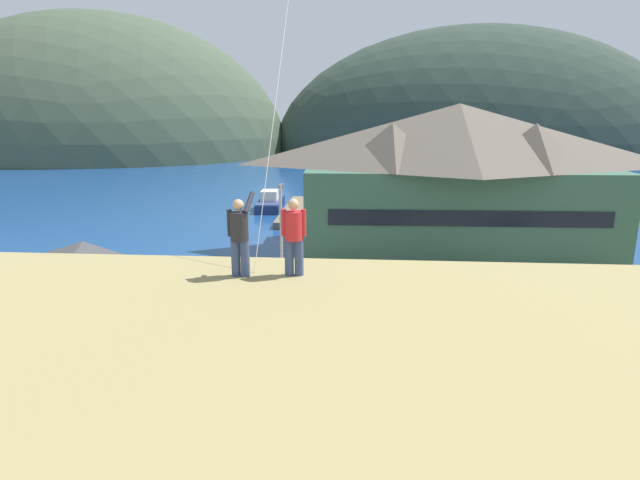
{
  "coord_description": "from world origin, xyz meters",
  "views": [
    {
      "loc": [
        2.19,
        -18.25,
        10.94
      ],
      "look_at": [
        0.22,
        9.0,
        4.03
      ],
      "focal_mm": 28.93,
      "sensor_mm": 36.0,
      "label": 1
    }
  ],
  "objects_px": {
    "parked_car_mid_row_center": "(618,309)",
    "parked_car_mid_row_far": "(248,314)",
    "moored_boat_wharfside": "(270,202)",
    "person_kite_flyer": "(240,235)",
    "parked_car_back_row_right": "(443,356)",
    "parking_light_pole": "(281,233)",
    "parked_car_corner_spot": "(396,306)",
    "harbor_lodge": "(456,175)",
    "storage_shed_near_lot": "(88,286)",
    "person_companion": "(294,235)",
    "parked_car_mid_row_near": "(319,354)",
    "parked_car_front_row_end": "(627,376)",
    "wharf_dock": "(299,211)"
  },
  "relations": [
    {
      "from": "storage_shed_near_lot",
      "to": "harbor_lodge",
      "type": "bearing_deg",
      "value": 39.45
    },
    {
      "from": "parked_car_mid_row_center",
      "to": "parked_car_mid_row_far",
      "type": "distance_m",
      "value": 18.89
    },
    {
      "from": "harbor_lodge",
      "to": "storage_shed_near_lot",
      "type": "relative_size",
      "value": 3.58
    },
    {
      "from": "harbor_lodge",
      "to": "parked_car_mid_row_center",
      "type": "height_order",
      "value": "harbor_lodge"
    },
    {
      "from": "parked_car_mid_row_center",
      "to": "parking_light_pole",
      "type": "height_order",
      "value": "parking_light_pole"
    },
    {
      "from": "parked_car_mid_row_center",
      "to": "person_companion",
      "type": "xyz_separation_m",
      "value": [
        -14.83,
        -14.71,
        7.2
      ]
    },
    {
      "from": "parked_car_mid_row_center",
      "to": "person_companion",
      "type": "distance_m",
      "value": 22.09
    },
    {
      "from": "parked_car_mid_row_far",
      "to": "parked_car_mid_row_near",
      "type": "bearing_deg",
      "value": -46.53
    },
    {
      "from": "parked_car_mid_row_near",
      "to": "parked_car_mid_row_far",
      "type": "xyz_separation_m",
      "value": [
        -3.88,
        4.09,
        0.0
      ]
    },
    {
      "from": "parked_car_back_row_right",
      "to": "parked_car_mid_row_center",
      "type": "height_order",
      "value": "same"
    },
    {
      "from": "storage_shed_near_lot",
      "to": "wharf_dock",
      "type": "height_order",
      "value": "storage_shed_near_lot"
    },
    {
      "from": "storage_shed_near_lot",
      "to": "parked_car_front_row_end",
      "type": "bearing_deg",
      "value": -11.08
    },
    {
      "from": "harbor_lodge",
      "to": "parked_car_corner_spot",
      "type": "height_order",
      "value": "harbor_lodge"
    },
    {
      "from": "wharf_dock",
      "to": "moored_boat_wharfside",
      "type": "bearing_deg",
      "value": 139.68
    },
    {
      "from": "parked_car_back_row_right",
      "to": "parked_car_mid_row_far",
      "type": "relative_size",
      "value": 1.0
    },
    {
      "from": "moored_boat_wharfside",
      "to": "parked_car_mid_row_near",
      "type": "relative_size",
      "value": 1.93
    },
    {
      "from": "parked_car_corner_spot",
      "to": "parked_car_back_row_right",
      "type": "height_order",
      "value": "same"
    },
    {
      "from": "parked_car_mid_row_near",
      "to": "parked_car_mid_row_far",
      "type": "distance_m",
      "value": 5.63
    },
    {
      "from": "person_kite_flyer",
      "to": "harbor_lodge",
      "type": "bearing_deg",
      "value": 70.96
    },
    {
      "from": "parked_car_back_row_right",
      "to": "parking_light_pole",
      "type": "distance_m",
      "value": 12.44
    },
    {
      "from": "storage_shed_near_lot",
      "to": "parked_car_mid_row_far",
      "type": "bearing_deg",
      "value": 3.35
    },
    {
      "from": "parked_car_corner_spot",
      "to": "person_kite_flyer",
      "type": "bearing_deg",
      "value": -108.09
    },
    {
      "from": "moored_boat_wharfside",
      "to": "person_kite_flyer",
      "type": "xyz_separation_m",
      "value": [
        7.28,
        -46.54,
        7.56
      ]
    },
    {
      "from": "parked_car_front_row_end",
      "to": "person_companion",
      "type": "distance_m",
      "value": 15.78
    },
    {
      "from": "parking_light_pole",
      "to": "person_companion",
      "type": "distance_m",
      "value": 18.55
    },
    {
      "from": "moored_boat_wharfside",
      "to": "parked_car_mid_row_far",
      "type": "height_order",
      "value": "moored_boat_wharfside"
    },
    {
      "from": "person_companion",
      "to": "parked_car_mid_row_center",
      "type": "bearing_deg",
      "value": 44.76
    },
    {
      "from": "parked_car_mid_row_far",
      "to": "parked_car_front_row_end",
      "type": "bearing_deg",
      "value": -17.89
    },
    {
      "from": "parked_car_back_row_right",
      "to": "person_companion",
      "type": "xyz_separation_m",
      "value": [
        -5.07,
        -8.76,
        7.2
      ]
    },
    {
      "from": "wharf_dock",
      "to": "parking_light_pole",
      "type": "xyz_separation_m",
      "value": [
        1.86,
        -25.5,
        3.64
      ]
    },
    {
      "from": "parked_car_front_row_end",
      "to": "parking_light_pole",
      "type": "bearing_deg",
      "value": 145.32
    },
    {
      "from": "wharf_dock",
      "to": "parked_car_front_row_end",
      "type": "height_order",
      "value": "parked_car_front_row_end"
    },
    {
      "from": "moored_boat_wharfside",
      "to": "parked_car_mid_row_near",
      "type": "xyz_separation_m",
      "value": [
        8.39,
        -37.81,
        0.34
      ]
    },
    {
      "from": "harbor_lodge",
      "to": "parked_car_back_row_right",
      "type": "relative_size",
      "value": 5.61
    },
    {
      "from": "moored_boat_wharfside",
      "to": "parked_car_mid_row_center",
      "type": "distance_m",
      "value": 39.33
    },
    {
      "from": "harbor_lodge",
      "to": "storage_shed_near_lot",
      "type": "distance_m",
      "value": 27.18
    },
    {
      "from": "parked_car_mid_row_center",
      "to": "parked_car_mid_row_far",
      "type": "xyz_separation_m",
      "value": [
        -18.78,
        -2.03,
        0.0
      ]
    },
    {
      "from": "parked_car_front_row_end",
      "to": "person_kite_flyer",
      "type": "distance_m",
      "value": 16.75
    },
    {
      "from": "person_kite_flyer",
      "to": "storage_shed_near_lot",
      "type": "bearing_deg",
      "value": 130.7
    },
    {
      "from": "wharf_dock",
      "to": "parked_car_corner_spot",
      "type": "bearing_deg",
      "value": -73.99
    },
    {
      "from": "harbor_lodge",
      "to": "parked_car_mid_row_near",
      "type": "relative_size",
      "value": 5.77
    },
    {
      "from": "harbor_lodge",
      "to": "parked_car_mid_row_far",
      "type": "bearing_deg",
      "value": -127.83
    },
    {
      "from": "wharf_dock",
      "to": "parked_car_corner_spot",
      "type": "height_order",
      "value": "parked_car_corner_spot"
    },
    {
      "from": "person_kite_flyer",
      "to": "parked_car_mid_row_near",
      "type": "bearing_deg",
      "value": 82.75
    },
    {
      "from": "parked_car_corner_spot",
      "to": "person_kite_flyer",
      "type": "distance_m",
      "value": 16.78
    },
    {
      "from": "parked_car_corner_spot",
      "to": "parked_car_mid_row_center",
      "type": "height_order",
      "value": "same"
    },
    {
      "from": "moored_boat_wharfside",
      "to": "parked_car_mid_row_far",
      "type": "distance_m",
      "value": 34.02
    },
    {
      "from": "wharf_dock",
      "to": "parked_car_mid_row_center",
      "type": "distance_m",
      "value": 34.7
    },
    {
      "from": "harbor_lodge",
      "to": "parked_car_mid_row_center",
      "type": "xyz_separation_m",
      "value": [
        5.84,
        -14.63,
        -5.03
      ]
    },
    {
      "from": "harbor_lodge",
      "to": "person_kite_flyer",
      "type": "height_order",
      "value": "harbor_lodge"
    }
  ]
}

